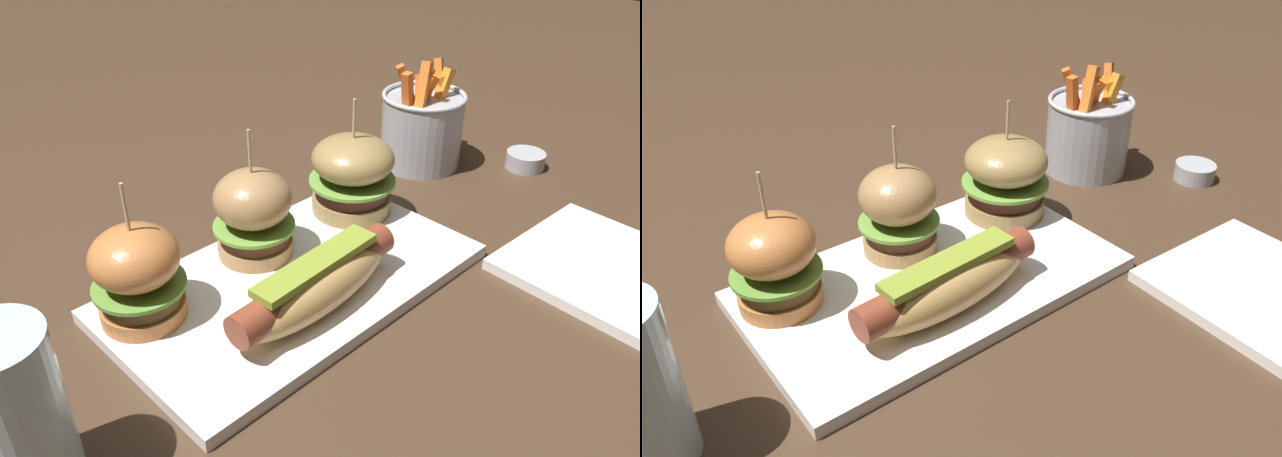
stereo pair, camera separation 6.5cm
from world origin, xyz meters
TOP-DOWN VIEW (x-y plane):
  - ground_plane at (0.00, 0.00)m, footprint 3.00×3.00m
  - platter_main at (0.00, 0.00)m, footprint 0.37×0.21m
  - hot_dog at (-0.02, -0.05)m, footprint 0.20×0.07m
  - slider_left at (-0.14, 0.05)m, footprint 0.08×0.08m
  - slider_center at (0.00, 0.06)m, footprint 0.09×0.09m
  - slider_right at (0.14, 0.05)m, footprint 0.10×0.10m
  - fries_bucket at (0.32, 0.09)m, footprint 0.11×0.11m
  - sauce_ramekin at (0.41, -0.02)m, footprint 0.05×0.05m
  - side_plate at (0.25, -0.21)m, footprint 0.18×0.18m
  - water_glass at (-0.29, -0.04)m, footprint 0.07×0.07m

SIDE VIEW (x-z plane):
  - ground_plane at x=0.00m, z-range 0.00..0.00m
  - side_plate at x=0.25m, z-range 0.00..0.01m
  - platter_main at x=0.00m, z-range 0.00..0.01m
  - sauce_ramekin at x=0.41m, z-range 0.00..0.02m
  - hot_dog at x=-0.02m, z-range 0.01..0.07m
  - fries_bucket at x=0.32m, z-range -0.02..0.13m
  - slider_right at x=0.14m, z-range -0.01..0.13m
  - slider_left at x=-0.14m, z-range -0.01..0.13m
  - slider_center at x=0.00m, z-range -0.01..0.13m
  - water_glass at x=-0.29m, z-range 0.00..0.14m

